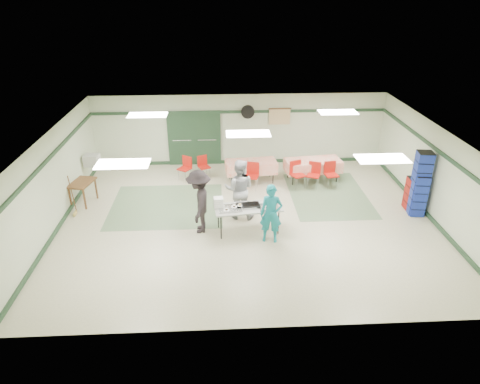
{
  "coord_description": "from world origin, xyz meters",
  "views": [
    {
      "loc": [
        -0.81,
        -11.12,
        6.38
      ],
      "look_at": [
        -0.24,
        -0.3,
        1.06
      ],
      "focal_mm": 32.0,
      "sensor_mm": 36.0,
      "label": 1
    }
  ],
  "objects_px": {
    "crate_stack_blue_a": "(420,184)",
    "office_printer": "(92,160)",
    "crate_stack_blue_b": "(419,195)",
    "volunteer_teal": "(271,214)",
    "dining_table_b": "(251,166)",
    "volunteer_dark": "(199,202)",
    "broom": "(72,194)",
    "printer_table": "(82,185)",
    "volunteer_grey": "(239,189)",
    "chair_c": "(331,172)",
    "chair_d": "(252,173)",
    "chair_loose_b": "(186,166)",
    "chair_b": "(297,171)",
    "chair_a": "(314,172)",
    "serving_table": "(248,208)",
    "chair_loose_a": "(203,164)",
    "crate_stack_red": "(413,193)",
    "dining_table_a": "(313,165)"
  },
  "relations": [
    {
      "from": "dining_table_b",
      "to": "crate_stack_blue_b",
      "type": "xyz_separation_m",
      "value": [
        4.84,
        -2.7,
        0.09
      ]
    },
    {
      "from": "chair_loose_b",
      "to": "printer_table",
      "type": "xyz_separation_m",
      "value": [
        -3.15,
        -1.68,
        0.12
      ]
    },
    {
      "from": "crate_stack_blue_b",
      "to": "office_printer",
      "type": "bearing_deg",
      "value": 165.46
    },
    {
      "from": "volunteer_grey",
      "to": "chair_loose_b",
      "type": "bearing_deg",
      "value": -48.12
    },
    {
      "from": "chair_c",
      "to": "chair_loose_b",
      "type": "relative_size",
      "value": 1.04
    },
    {
      "from": "crate_stack_blue_a",
      "to": "printer_table",
      "type": "distance_m",
      "value": 10.38
    },
    {
      "from": "chair_loose_a",
      "to": "chair_loose_b",
      "type": "distance_m",
      "value": 0.65
    },
    {
      "from": "serving_table",
      "to": "chair_loose_a",
      "type": "bearing_deg",
      "value": 102.6
    },
    {
      "from": "chair_a",
      "to": "office_printer",
      "type": "xyz_separation_m",
      "value": [
        -7.58,
        0.54,
        0.39
      ]
    },
    {
      "from": "serving_table",
      "to": "volunteer_teal",
      "type": "height_order",
      "value": "volunteer_teal"
    },
    {
      "from": "chair_d",
      "to": "broom",
      "type": "bearing_deg",
      "value": -149.51
    },
    {
      "from": "chair_loose_a",
      "to": "crate_stack_blue_b",
      "type": "bearing_deg",
      "value": -51.52
    },
    {
      "from": "dining_table_b",
      "to": "crate_stack_blue_a",
      "type": "xyz_separation_m",
      "value": [
        4.84,
        -2.62,
        0.43
      ]
    },
    {
      "from": "volunteer_teal",
      "to": "chair_b",
      "type": "xyz_separation_m",
      "value": [
        1.29,
        3.36,
        -0.25
      ]
    },
    {
      "from": "volunteer_dark",
      "to": "chair_loose_a",
      "type": "bearing_deg",
      "value": -178.23
    },
    {
      "from": "crate_stack_blue_b",
      "to": "chair_b",
      "type": "bearing_deg",
      "value": 147.24
    },
    {
      "from": "serving_table",
      "to": "chair_loose_a",
      "type": "xyz_separation_m",
      "value": [
        -1.35,
        3.85,
        -0.23
      ]
    },
    {
      "from": "serving_table",
      "to": "chair_loose_b",
      "type": "bearing_deg",
      "value": 111.55
    },
    {
      "from": "chair_loose_b",
      "to": "crate_stack_blue_a",
      "type": "distance_m",
      "value": 7.72
    },
    {
      "from": "crate_stack_blue_b",
      "to": "crate_stack_red",
      "type": "bearing_deg",
      "value": 90.0
    },
    {
      "from": "chair_c",
      "to": "chair_d",
      "type": "bearing_deg",
      "value": 170.33
    },
    {
      "from": "chair_a",
      "to": "office_printer",
      "type": "height_order",
      "value": "office_printer"
    },
    {
      "from": "printer_table",
      "to": "chair_b",
      "type": "bearing_deg",
      "value": 19.78
    },
    {
      "from": "volunteer_grey",
      "to": "volunteer_teal",
      "type": "bearing_deg",
      "value": 129.76
    },
    {
      "from": "dining_table_a",
      "to": "chair_b",
      "type": "xyz_separation_m",
      "value": [
        -0.68,
        -0.57,
        0.01
      ]
    },
    {
      "from": "volunteer_grey",
      "to": "crate_stack_blue_a",
      "type": "bearing_deg",
      "value": -170.65
    },
    {
      "from": "volunteer_grey",
      "to": "chair_d",
      "type": "height_order",
      "value": "volunteer_grey"
    },
    {
      "from": "printer_table",
      "to": "chair_d",
      "type": "bearing_deg",
      "value": 21.69
    },
    {
      "from": "volunteer_dark",
      "to": "chair_loose_a",
      "type": "relative_size",
      "value": 2.31
    },
    {
      "from": "dining_table_b",
      "to": "chair_loose_b",
      "type": "height_order",
      "value": "chair_loose_b"
    },
    {
      "from": "dining_table_b",
      "to": "crate_stack_blue_a",
      "type": "distance_m",
      "value": 5.52
    },
    {
      "from": "chair_a",
      "to": "printer_table",
      "type": "distance_m",
      "value": 7.63
    },
    {
      "from": "chair_a",
      "to": "chair_loose_a",
      "type": "bearing_deg",
      "value": -173.66
    },
    {
      "from": "volunteer_grey",
      "to": "volunteer_dark",
      "type": "xyz_separation_m",
      "value": [
        -1.15,
        -0.74,
        0.0
      ]
    },
    {
      "from": "volunteer_grey",
      "to": "printer_table",
      "type": "height_order",
      "value": "volunteer_grey"
    },
    {
      "from": "volunteer_dark",
      "to": "chair_b",
      "type": "bearing_deg",
      "value": 132.18
    },
    {
      "from": "dining_table_a",
      "to": "crate_stack_red",
      "type": "distance_m",
      "value": 3.51
    },
    {
      "from": "volunteer_dark",
      "to": "printer_table",
      "type": "xyz_separation_m",
      "value": [
        -3.76,
        1.89,
        -0.28
      ]
    },
    {
      "from": "chair_c",
      "to": "volunteer_dark",
      "type": "bearing_deg",
      "value": -157.79
    },
    {
      "from": "volunteer_dark",
      "to": "broom",
      "type": "distance_m",
      "value": 4.02
    },
    {
      "from": "volunteer_teal",
      "to": "dining_table_b",
      "type": "relative_size",
      "value": 0.9
    },
    {
      "from": "chair_b",
      "to": "chair_c",
      "type": "height_order",
      "value": "chair_b"
    },
    {
      "from": "crate_stack_red",
      "to": "volunteer_teal",
      "type": "bearing_deg",
      "value": -160.67
    },
    {
      "from": "crate_stack_blue_a",
      "to": "office_printer",
      "type": "height_order",
      "value": "crate_stack_blue_a"
    },
    {
      "from": "chair_d",
      "to": "crate_stack_blue_a",
      "type": "bearing_deg",
      "value": -8.5
    },
    {
      "from": "chair_a",
      "to": "dining_table_b",
      "type": "bearing_deg",
      "value": -173.46
    },
    {
      "from": "dining_table_a",
      "to": "chair_a",
      "type": "height_order",
      "value": "chair_a"
    },
    {
      "from": "chair_b",
      "to": "crate_stack_blue_a",
      "type": "bearing_deg",
      "value": -55.68
    },
    {
      "from": "printer_table",
      "to": "volunteer_grey",
      "type": "bearing_deg",
      "value": -0.29
    },
    {
      "from": "crate_stack_blue_b",
      "to": "chair_a",
      "type": "bearing_deg",
      "value": 141.89
    }
  ]
}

